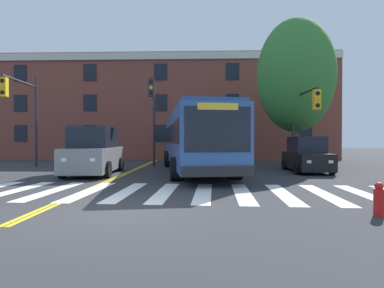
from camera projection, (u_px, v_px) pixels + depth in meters
The scene contains 13 objects.
ground_plane at pixel (109, 212), 6.93m from camera, with size 120.00×120.00×0.00m, color #303033.
crosswalk at pixel (145, 192), 9.69m from camera, with size 16.90×4.52×0.01m.
lane_line_yellow_inner at pixel (152, 161), 23.75m from camera, with size 0.12×36.00×0.01m, color gold.
lane_line_yellow_outer at pixel (154, 161), 23.74m from camera, with size 0.12×36.00×0.01m, color gold.
city_bus at pixel (194, 139), 16.42m from camera, with size 4.48×12.67×3.21m.
car_grey_near_lane at pixel (94, 152), 14.75m from camera, with size 2.52×4.98×2.32m.
car_black_far_lane at pixel (306, 156), 15.93m from camera, with size 2.00×4.02×1.87m.
traffic_light_near_corner at pixel (303, 113), 16.78m from camera, with size 0.42×3.54×4.80m.
traffic_light_far_corner at pixel (24, 106), 17.47m from camera, with size 0.44×3.56×5.62m.
traffic_light_overhead at pixel (153, 106), 18.58m from camera, with size 0.56×3.03×5.67m.
street_tree_curbside_large at pixel (295, 76), 19.27m from camera, with size 5.79×5.84×9.51m.
building_facade at pixel (166, 110), 29.14m from camera, with size 30.26×7.86×9.21m.
fire_hydrant at pixel (379, 200), 6.59m from camera, with size 0.22×0.22×0.75m.
Camera 1 is at (2.14, -6.84, 1.67)m, focal length 28.00 mm.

